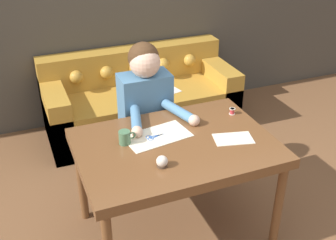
# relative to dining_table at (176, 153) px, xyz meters

# --- Properties ---
(dining_table) EXTENTS (1.28, 0.91, 0.76)m
(dining_table) POSITION_rel_dining_table_xyz_m (0.00, 0.00, 0.00)
(dining_table) COLOR brown
(dining_table) RESTS_ON ground_plane
(couch) EXTENTS (1.89, 0.79, 0.79)m
(couch) POSITION_rel_dining_table_xyz_m (0.26, 1.55, -0.39)
(couch) COLOR #B7842D
(couch) RESTS_ON ground_plane
(person) EXTENTS (0.50, 0.62, 1.25)m
(person) POSITION_rel_dining_table_xyz_m (0.00, 0.59, -0.03)
(person) COLOR #33281E
(person) RESTS_ON ground_plane
(pattern_paper_main) EXTENTS (0.46, 0.31, 0.00)m
(pattern_paper_main) POSITION_rel_dining_table_xyz_m (-0.08, 0.12, 0.08)
(pattern_paper_main) COLOR beige
(pattern_paper_main) RESTS_ON dining_table
(pattern_paper_offcut) EXTENTS (0.28, 0.21, 0.00)m
(pattern_paper_offcut) POSITION_rel_dining_table_xyz_m (0.37, -0.10, 0.08)
(pattern_paper_offcut) COLOR beige
(pattern_paper_offcut) RESTS_ON dining_table
(scissors) EXTENTS (0.22, 0.09, 0.01)m
(scissors) POSITION_rel_dining_table_xyz_m (-0.09, 0.12, 0.08)
(scissors) COLOR silver
(scissors) RESTS_ON dining_table
(mug) EXTENTS (0.11, 0.08, 0.09)m
(mug) POSITION_rel_dining_table_xyz_m (-0.31, 0.12, 0.12)
(mug) COLOR #47704C
(mug) RESTS_ON dining_table
(thread_spool) EXTENTS (0.04, 0.04, 0.05)m
(thread_spool) POSITION_rel_dining_table_xyz_m (0.53, 0.21, 0.10)
(thread_spool) COLOR red
(thread_spool) RESTS_ON dining_table
(pin_cushion) EXTENTS (0.07, 0.07, 0.07)m
(pin_cushion) POSITION_rel_dining_table_xyz_m (-0.18, -0.21, 0.11)
(pin_cushion) COLOR #4C3828
(pin_cushion) RESTS_ON dining_table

